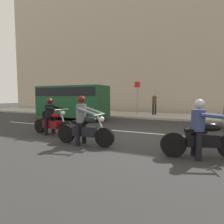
% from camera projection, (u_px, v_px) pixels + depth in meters
% --- Properties ---
extents(ground_plane, '(80.00, 80.00, 0.00)m').
position_uv_depth(ground_plane, '(133.00, 136.00, 7.55)').
color(ground_plane, '#2C2C2C').
extents(sidewalk_slab, '(40.00, 4.40, 0.14)m').
position_uv_depth(sidewalk_slab, '(165.00, 116.00, 14.79)').
color(sidewalk_slab, '#A8A399').
rests_on(sidewalk_slab, ground_plane).
extents(building_facade, '(40.00, 1.40, 14.98)m').
position_uv_depth(building_facade, '(173.00, 33.00, 17.25)').
color(building_facade, '#B7A893').
rests_on(building_facade, ground_plane).
extents(lane_marking_stripe, '(18.00, 0.14, 0.01)m').
position_uv_depth(lane_marking_stripe, '(150.00, 133.00, 8.16)').
color(lane_marking_stripe, silver).
rests_on(lane_marking_stripe, ground_plane).
extents(motorcycle_with_rider_denim_blue, '(2.06, 0.86, 1.55)m').
position_uv_depth(motorcycle_with_rider_denim_blue, '(202.00, 134.00, 4.84)').
color(motorcycle_with_rider_denim_blue, black).
rests_on(motorcycle_with_rider_denim_blue, ground_plane).
extents(motorcycle_with_rider_gray, '(2.13, 0.70, 1.63)m').
position_uv_depth(motorcycle_with_rider_gray, '(84.00, 125.00, 6.19)').
color(motorcycle_with_rider_gray, black).
rests_on(motorcycle_with_rider_gray, ground_plane).
extents(motorcycle_with_rider_black_leather, '(2.17, 0.72, 1.55)m').
position_uv_depth(motorcycle_with_rider_black_leather, '(52.00, 120.00, 7.85)').
color(motorcycle_with_rider_black_leather, black).
rests_on(motorcycle_with_rider_black_leather, ground_plane).
extents(parked_van_forest_green, '(4.97, 1.96, 2.33)m').
position_uv_depth(parked_van_forest_green, '(72.00, 100.00, 13.02)').
color(parked_van_forest_green, '#164C28').
rests_on(parked_van_forest_green, ground_plane).
extents(street_sign_post, '(0.44, 0.08, 2.69)m').
position_uv_depth(street_sign_post, '(137.00, 95.00, 15.18)').
color(street_sign_post, gray).
rests_on(street_sign_post, sidewalk_slab).
extents(pedestrian_bystander, '(0.34, 0.34, 1.71)m').
position_uv_depth(pedestrian_bystander, '(154.00, 102.00, 15.13)').
color(pedestrian_bystander, black).
rests_on(pedestrian_bystander, sidewalk_slab).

